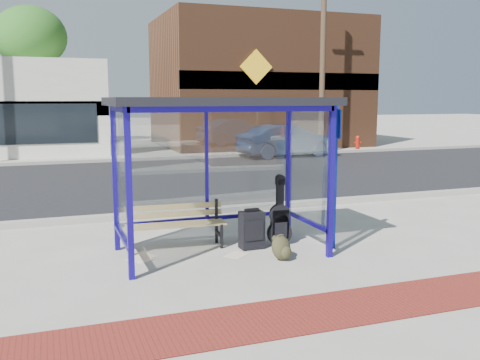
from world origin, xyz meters
name	(u,v)px	position (x,y,z in m)	size (l,w,h in m)	color
ground	(221,253)	(0.00, 0.00, 0.00)	(120.00, 120.00, 0.00)	#B2ADA0
brick_paver_strip	(292,316)	(0.00, -2.60, 0.01)	(60.00, 1.00, 0.01)	maroon
curb_near	(178,213)	(0.00, 2.90, 0.06)	(60.00, 0.25, 0.12)	gray
street_asphalt	(138,180)	(0.00, 8.00, 0.00)	(60.00, 10.00, 0.00)	black
curb_far	(116,160)	(0.00, 13.10, 0.06)	(60.00, 0.25, 0.12)	gray
far_sidewalk	(111,156)	(0.00, 15.00, 0.00)	(60.00, 4.00, 0.01)	#B2ADA0
bus_shelter	(219,120)	(0.00, 0.07, 2.07)	(3.30, 1.80, 2.42)	#180C8A
storefront_brown	(258,83)	(8.00, 18.49, 3.20)	(10.00, 7.08, 6.40)	#59331E
tree_mid	(30,37)	(-3.00, 22.00, 5.45)	(3.60, 3.60, 7.03)	#4C3826
tree_right	(306,47)	(12.50, 22.00, 5.45)	(3.60, 3.60, 7.03)	#4C3826
utility_pole_east	(323,59)	(9.00, 13.40, 4.11)	(1.60, 0.24, 8.00)	#4C3826
bench	(175,222)	(-0.60, 0.53, 0.43)	(1.62, 0.48, 0.75)	black
guitar_bag	(280,221)	(1.06, 0.13, 0.41)	(0.41, 0.13, 1.11)	black
suitcase	(252,230)	(0.55, 0.08, 0.31)	(0.39, 0.27, 0.66)	black
backpack	(282,248)	(0.75, -0.65, 0.18)	(0.37, 0.35, 0.38)	#2F2D1A
sign_post	(335,165)	(1.81, -0.33, 1.36)	(0.15, 0.29, 2.41)	navy
newspaper_a	(143,256)	(-1.18, 0.26, 0.00)	(0.38, 0.30, 0.01)	white
newspaper_b	(140,259)	(-1.25, 0.11, 0.00)	(0.36, 0.28, 0.01)	white
newspaper_c	(237,255)	(0.20, -0.18, 0.00)	(0.35, 0.27, 0.01)	white
parked_car	(287,141)	(6.84, 12.36, 0.67)	(1.42, 4.07, 1.34)	#192948
fire_hydrant	(358,143)	(10.91, 13.41, 0.39)	(0.33, 0.22, 0.73)	#A91A0C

